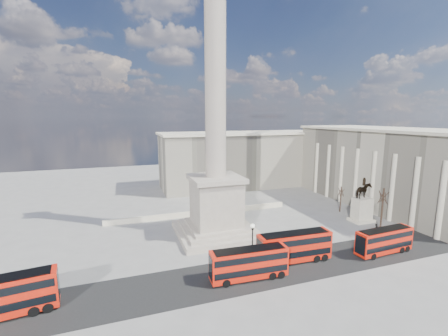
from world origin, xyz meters
name	(u,v)px	position (x,y,z in m)	size (l,w,h in m)	color
ground	(225,245)	(0.00, 0.00, 0.00)	(180.00, 180.00, 0.00)	gray
asphalt_road	(281,268)	(5.00, -10.00, 0.00)	(120.00, 9.00, 0.01)	black
nelsons_column	(216,165)	(0.00, 5.00, 12.92)	(14.00, 14.00, 49.85)	#A59A89
balustrade_wall	(201,213)	(0.00, 16.00, 0.55)	(40.00, 0.60, 1.10)	beige
building_east	(386,166)	(45.00, 10.00, 9.32)	(19.00, 46.00, 18.60)	#B2AA92
building_northeast	(243,159)	(20.00, 40.00, 8.32)	(51.00, 17.00, 16.60)	#B2AA92
red_bus_a	(249,263)	(-0.50, -11.18, 2.22)	(10.53, 2.97, 4.22)	red
red_bus_b	(295,246)	(7.77, -8.98, 2.37)	(11.25, 3.09, 4.52)	red
red_bus_c	(384,241)	(22.61, -11.18, 2.10)	(9.99, 2.78, 4.01)	red
red_bus_e	(0,298)	(-28.73, -9.74, 2.36)	(11.34, 3.88, 4.50)	red
victorian_lamp	(252,244)	(0.64, -9.53, 4.09)	(0.60, 0.60, 6.94)	black
equestrian_statue	(362,206)	(30.24, 1.58, 3.24)	(4.48, 3.36, 9.20)	beige
bare_tree_near	(383,196)	(30.45, -3.11, 6.65)	(1.93, 1.93, 8.44)	#332319
bare_tree_mid	(341,191)	(30.49, 8.21, 4.80)	(1.61, 1.61, 6.09)	#332319
bare_tree_far	(350,175)	(40.95, 17.26, 6.20)	(1.93, 1.93, 7.86)	#332319
pedestrian_walking	(366,236)	(23.65, -6.50, 0.83)	(0.61, 0.40, 1.66)	black
pedestrian_standing	(376,228)	(28.11, -4.25, 0.89)	(0.86, 0.67, 1.78)	black
pedestrian_crossing	(330,236)	(18.06, -4.17, 0.76)	(0.89, 0.37, 1.52)	black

